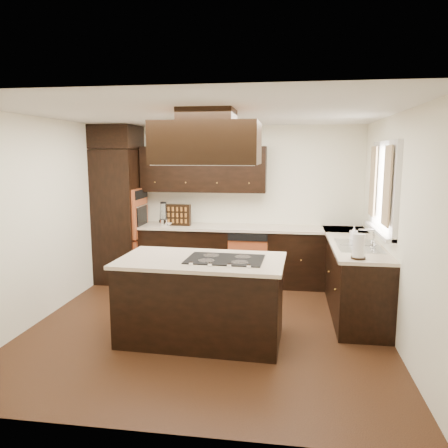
{
  "coord_description": "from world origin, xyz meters",
  "views": [
    {
      "loc": [
        0.92,
        -4.95,
        2.06
      ],
      "look_at": [
        0.1,
        0.6,
        1.15
      ],
      "focal_mm": 35.0,
      "sensor_mm": 36.0,
      "label": 1
    }
  ],
  "objects": [
    {
      "name": "floor",
      "position": [
        0.0,
        0.0,
        -0.01
      ],
      "size": [
        4.2,
        4.2,
        0.02
      ],
      "primitive_type": "cube",
      "color": "#4F2C17",
      "rests_on": "ground"
    },
    {
      "name": "ceiling",
      "position": [
        0.0,
        0.0,
        2.51
      ],
      "size": [
        4.2,
        4.2,
        0.02
      ],
      "primitive_type": "cube",
      "color": "silver",
      "rests_on": "ground"
    },
    {
      "name": "wall_back",
      "position": [
        0.0,
        2.11,
        1.25
      ],
      "size": [
        4.2,
        0.02,
        2.5
      ],
      "primitive_type": "cube",
      "color": "white",
      "rests_on": "ground"
    },
    {
      "name": "wall_front",
      "position": [
        0.0,
        -2.11,
        1.25
      ],
      "size": [
        4.2,
        0.02,
        2.5
      ],
      "primitive_type": "cube",
      "color": "white",
      "rests_on": "ground"
    },
    {
      "name": "wall_left",
      "position": [
        -2.11,
        0.0,
        1.25
      ],
      "size": [
        0.02,
        4.2,
        2.5
      ],
      "primitive_type": "cube",
      "color": "white",
      "rests_on": "ground"
    },
    {
      "name": "wall_right",
      "position": [
        2.11,
        0.0,
        1.25
      ],
      "size": [
        0.02,
        4.2,
        2.5
      ],
      "primitive_type": "cube",
      "color": "white",
      "rests_on": "ground"
    },
    {
      "name": "oven_column",
      "position": [
        -1.78,
        1.71,
        1.06
      ],
      "size": [
        0.65,
        0.75,
        2.12
      ],
      "primitive_type": "cube",
      "color": "black",
      "rests_on": "floor"
    },
    {
      "name": "wall_oven_face",
      "position": [
        -1.43,
        1.71,
        1.12
      ],
      "size": [
        0.05,
        0.62,
        0.78
      ],
      "primitive_type": "cube",
      "color": "#C1572C",
      "rests_on": "oven_column"
    },
    {
      "name": "base_cabinets_back",
      "position": [
        0.03,
        1.8,
        0.44
      ],
      "size": [
        2.93,
        0.6,
        0.88
      ],
      "primitive_type": "cube",
      "color": "black",
      "rests_on": "floor"
    },
    {
      "name": "base_cabinets_right",
      "position": [
        1.8,
        0.9,
        0.44
      ],
      "size": [
        0.6,
        2.4,
        0.88
      ],
      "primitive_type": "cube",
      "color": "black",
      "rests_on": "floor"
    },
    {
      "name": "countertop_back",
      "position": [
        0.03,
        1.79,
        0.9
      ],
      "size": [
        2.93,
        0.63,
        0.04
      ],
      "primitive_type": "cube",
      "color": "beige",
      "rests_on": "base_cabinets_back"
    },
    {
      "name": "countertop_right",
      "position": [
        1.79,
        0.9,
        0.9
      ],
      "size": [
        0.63,
        2.4,
        0.04
      ],
      "primitive_type": "cube",
      "color": "beige",
      "rests_on": "base_cabinets_right"
    },
    {
      "name": "upper_cabinets",
      "position": [
        -0.43,
        1.93,
        1.81
      ],
      "size": [
        2.0,
        0.34,
        0.72
      ],
      "primitive_type": "cube",
      "color": "black",
      "rests_on": "wall_back"
    },
    {
      "name": "dishwasher_front",
      "position": [
        0.33,
        1.5,
        0.4
      ],
      "size": [
        0.6,
        0.05,
        0.72
      ],
      "primitive_type": "cube",
      "color": "#C1572C",
      "rests_on": "floor"
    },
    {
      "name": "window_frame",
      "position": [
        2.07,
        0.55,
        1.65
      ],
      "size": [
        0.06,
        1.32,
        1.12
      ],
      "primitive_type": "cube",
      "color": "white",
      "rests_on": "wall_right"
    },
    {
      "name": "window_pane",
      "position": [
        2.1,
        0.55,
        1.65
      ],
      "size": [
        0.0,
        1.2,
        1.0
      ],
      "primitive_type": "cube",
      "color": "white",
      "rests_on": "wall_right"
    },
    {
      "name": "curtain_left",
      "position": [
        2.01,
        0.13,
        1.7
      ],
      "size": [
        0.02,
        0.34,
        0.9
      ],
      "primitive_type": "cube",
      "color": "beige",
      "rests_on": "wall_right"
    },
    {
      "name": "curtain_right",
      "position": [
        2.01,
        0.97,
        1.7
      ],
      "size": [
        0.02,
        0.34,
        0.9
      ],
      "primitive_type": "cube",
      "color": "beige",
      "rests_on": "wall_right"
    },
    {
      "name": "sink_rim",
      "position": [
        1.8,
        0.55,
        0.92
      ],
      "size": [
        0.52,
        0.84,
        0.01
      ],
      "primitive_type": "cube",
      "color": "silver",
      "rests_on": "countertop_right"
    },
    {
      "name": "island",
      "position": [
        -0.01,
        -0.38,
        0.44
      ],
      "size": [
        1.78,
        1.02,
        0.88
      ],
      "primitive_type": "cube",
      "rotation": [
        0.0,
        0.0,
        -0.04
      ],
      "color": "black",
      "rests_on": "floor"
    },
    {
      "name": "island_top",
      "position": [
        -0.01,
        -0.38,
        0.9
      ],
      "size": [
        1.84,
        1.08,
        0.04
      ],
      "primitive_type": "cube",
      "rotation": [
        0.0,
        0.0,
        -0.04
      ],
      "color": "beige",
      "rests_on": "island"
    },
    {
      "name": "cooktop",
      "position": [
        0.26,
        -0.4,
        0.93
      ],
      "size": [
        0.84,
        0.58,
        0.01
      ],
      "primitive_type": "cube",
      "rotation": [
        0.0,
        0.0,
        -0.04
      ],
      "color": "black",
      "rests_on": "island_top"
    },
    {
      "name": "range_hood",
      "position": [
        0.1,
        -0.55,
        2.16
      ],
      "size": [
        1.05,
        0.72,
        0.42
      ],
      "primitive_type": "cube",
      "color": "black",
      "rests_on": "ceiling"
    },
    {
      "name": "hood_duct",
      "position": [
        0.1,
        -0.55,
        2.44
      ],
      "size": [
        0.55,
        0.5,
        0.13
      ],
      "primitive_type": "cube",
      "color": "black",
      "rests_on": "ceiling"
    },
    {
      "name": "blender_base",
      "position": [
        -1.04,
        1.71,
        0.97
      ],
      "size": [
        0.15,
        0.15,
        0.1
      ],
      "primitive_type": "cylinder",
      "color": "silver",
      "rests_on": "countertop_back"
    },
    {
      "name": "blender_pitcher",
      "position": [
        -1.04,
        1.71,
        1.15
      ],
      "size": [
        0.13,
        0.13,
        0.26
      ],
      "primitive_type": "cone",
      "color": "silver",
      "rests_on": "blender_base"
    },
    {
      "name": "spice_rack",
      "position": [
        -0.82,
        1.76,
        1.09
      ],
      "size": [
        0.41,
        0.12,
        0.34
      ],
      "primitive_type": "cube",
      "rotation": [
        0.0,
        0.0,
        -0.04
      ],
      "color": "black",
      "rests_on": "countertop_back"
    },
    {
      "name": "mixing_bowl",
      "position": [
        -1.0,
        1.77,
        0.95
      ],
      "size": [
        0.24,
        0.24,
        0.05
      ],
      "primitive_type": "imported",
      "rotation": [
        0.0,
        0.0,
        0.09
      ],
      "color": "white",
      "rests_on": "countertop_back"
    },
    {
      "name": "soap_bottle",
      "position": [
        1.8,
        0.96,
        1.01
      ],
      "size": [
        0.1,
        0.1,
        0.19
      ],
      "primitive_type": "imported",
      "rotation": [
        0.0,
        0.0,
        0.23
      ],
      "color": "white",
      "rests_on": "countertop_right"
    },
    {
      "name": "paper_towel",
      "position": [
        1.69,
        -0.15,
        1.06
      ],
      "size": [
        0.13,
        0.13,
        0.28
      ],
      "primitive_type": "cylinder",
      "rotation": [
        0.0,
        0.0,
        -0.05
      ],
      "color": "white",
      "rests_on": "countertop_right"
    }
  ]
}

